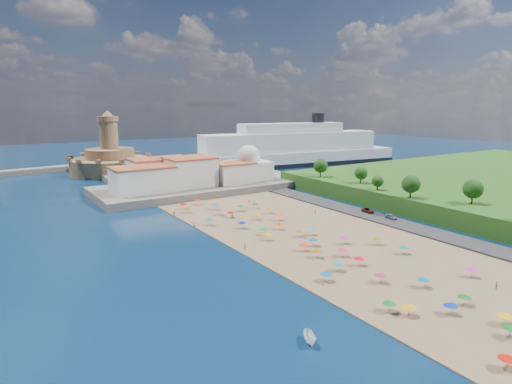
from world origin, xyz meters
TOP-DOWN VIEW (x-y plane):
  - ground at (0.00, 0.00)m, footprint 700.00×700.00m
  - terrace at (10.00, 73.00)m, footprint 90.00×36.00m
  - jetty at (-12.00, 108.00)m, footprint 18.00×70.00m
  - waterfront_buildings at (-3.05, 73.64)m, footprint 57.00×29.00m
  - domed_building at (30.00, 71.00)m, footprint 16.00×16.00m
  - fortress at (-12.00, 138.00)m, footprint 40.00×40.00m
  - cruise_ship at (85.79, 112.86)m, footprint 139.13×37.59m
  - beach_parasols at (-1.11, -11.16)m, footprint 30.16×116.12m
  - beachgoers at (-1.04, 14.56)m, footprint 41.20×88.02m
  - moored_boats at (-28.62, -51.98)m, footprint 4.96×26.78m
  - parked_cars at (36.00, -7.24)m, footprint 2.16×54.76m
  - hillside_trees at (48.62, -5.76)m, footprint 14.51×108.81m

SIDE VIEW (x-z plane):
  - ground at x=0.00m, z-range 0.00..0.00m
  - moored_boats at x=-28.62m, z-range -0.02..1.58m
  - beachgoers at x=-1.04m, z-range 0.21..2.06m
  - jetty at x=-12.00m, z-range 0.00..2.40m
  - parked_cars at x=36.00m, z-range 0.69..1.94m
  - terrace at x=10.00m, z-range 0.00..3.00m
  - beach_parasols at x=-1.11m, z-range 1.05..3.25m
  - fortress at x=-12.00m, z-range -9.52..22.88m
  - waterfront_buildings at x=-3.05m, z-range 2.38..13.38m
  - cruise_ship at x=85.79m, z-range -6.13..23.93m
  - domed_building at x=30.00m, z-range 1.47..16.47m
  - hillside_trees at x=48.62m, z-range 6.45..13.90m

